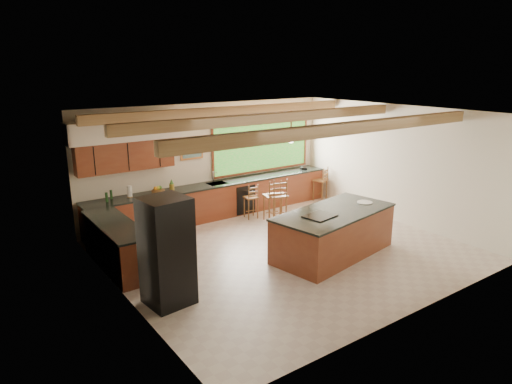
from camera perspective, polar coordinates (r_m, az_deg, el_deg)
ground at (r=10.12m, az=3.72°, el=-7.33°), size 7.20×7.20×0.00m
room_shell at (r=9.89m, az=0.78°, el=5.56°), size 7.27×6.54×3.02m
counter_run at (r=11.51m, az=-7.37°, el=-2.09°), size 7.12×3.10×1.22m
island at (r=9.89m, az=9.66°, el=-5.02°), size 2.98×1.78×1.00m
refrigerator at (r=7.80m, az=-11.10°, el=-7.32°), size 0.80×0.78×1.87m
bar_stool_a at (r=11.99m, az=-0.50°, el=-0.77°), size 0.39×0.39×0.94m
bar_stool_b at (r=11.62m, az=2.95°, el=-0.59°), size 0.54×0.54×1.19m
bar_stool_c at (r=11.75m, az=2.21°, el=-0.60°), size 0.48×0.48×1.12m
bar_stool_d at (r=13.72m, az=8.20°, el=1.38°), size 0.48×0.48×1.03m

